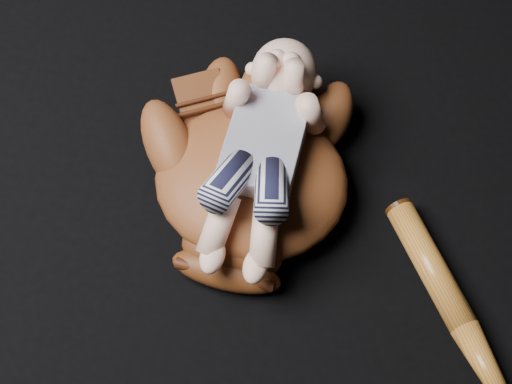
% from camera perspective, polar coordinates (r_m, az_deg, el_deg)
% --- Properties ---
extents(baseball_glove, '(0.37, 0.42, 0.13)m').
position_cam_1_polar(baseball_glove, '(1.18, -0.34, 1.22)').
color(baseball_glove, '#622D15').
rests_on(baseball_glove, ground).
extents(newborn_baby, '(0.18, 0.38, 0.16)m').
position_cam_1_polar(newborn_baby, '(1.13, 0.26, 2.65)').
color(newborn_baby, beige).
rests_on(newborn_baby, baseball_glove).
extents(baseball_bat, '(0.30, 0.40, 0.04)m').
position_cam_1_polar(baseball_bat, '(1.16, 15.52, -10.60)').
color(baseball_bat, '#AD6621').
rests_on(baseball_bat, ground).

